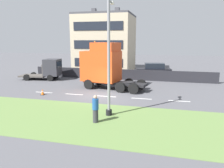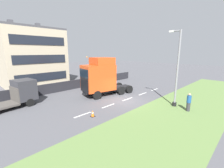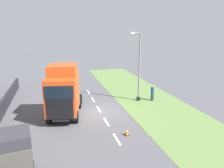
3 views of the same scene
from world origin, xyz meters
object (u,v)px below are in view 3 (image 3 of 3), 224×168
object	(u,v)px
lorry_cab	(63,92)
pedestrian	(152,93)
lamp_post	(139,71)
flatbed_truck	(11,160)
traffic_cone_lead	(127,132)

from	to	relation	value
lorry_cab	pedestrian	world-z (taller)	lorry_cab
lamp_post	flatbed_truck	bearing A→B (deg)	44.08
flatbed_truck	pedestrian	xyz separation A→B (m)	(-12.95, -10.59, -0.55)
flatbed_truck	lamp_post	xyz separation A→B (m)	(-11.42, -11.06, 2.00)
lorry_cab	flatbed_truck	world-z (taller)	lorry_cab
lamp_post	pedestrian	distance (m)	3.01
traffic_cone_lead	flatbed_truck	bearing A→B (deg)	25.25
lorry_cab	traffic_cone_lead	xyz separation A→B (m)	(-4.35, 4.69, -2.14)
traffic_cone_lead	lamp_post	bearing A→B (deg)	-117.64
flatbed_truck	pedestrian	distance (m)	16.74
lorry_cab	pedestrian	distance (m)	10.23
lorry_cab	flatbed_truck	distance (m)	8.85
lamp_post	pedestrian	size ratio (longest dim) A/B	4.31
flatbed_truck	pedestrian	bearing A→B (deg)	31.73
flatbed_truck	pedestrian	size ratio (longest dim) A/B	3.12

